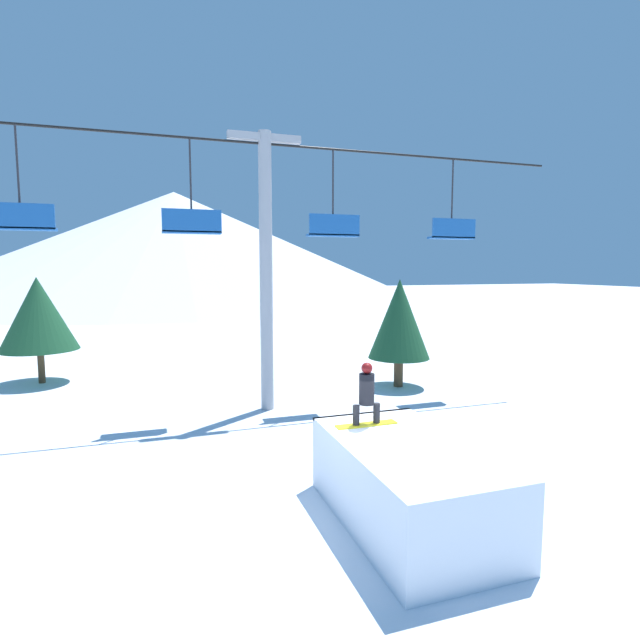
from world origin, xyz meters
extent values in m
plane|color=white|center=(0.00, 0.00, 0.00)|extent=(220.00, 220.00, 0.00)
cone|color=silver|center=(0.00, 72.63, 8.17)|extent=(74.90, 74.90, 16.35)
cube|color=white|center=(0.76, -0.85, 0.77)|extent=(2.35, 4.27, 1.54)
cube|color=silver|center=(0.76, 1.24, 1.51)|extent=(2.35, 0.10, 0.06)
cube|color=yellow|center=(0.48, 0.43, 1.56)|extent=(1.32, 0.26, 0.03)
cylinder|color=black|center=(0.24, 0.43, 1.78)|extent=(0.14, 0.14, 0.41)
cylinder|color=black|center=(0.71, 0.43, 1.78)|extent=(0.14, 0.14, 0.41)
cylinder|color=black|center=(0.48, 0.43, 2.31)|extent=(0.32, 0.32, 0.64)
sphere|color=maroon|center=(0.48, 0.43, 2.74)|extent=(0.23, 0.23, 0.23)
cylinder|color=#9E9EA3|center=(-0.05, 7.50, 4.58)|extent=(0.43, 0.43, 9.17)
cube|color=#9E9EA3|center=(-0.05, 7.50, 8.97)|extent=(2.40, 0.24, 0.24)
cylinder|color=black|center=(-0.05, 7.50, 8.77)|extent=(22.16, 0.08, 0.08)
cylinder|color=#28282D|center=(-7.11, 7.50, 7.33)|extent=(0.06, 0.06, 2.88)
cube|color=#195199|center=(-7.11, 7.50, 5.89)|extent=(1.80, 0.44, 0.08)
cube|color=#195199|center=(-7.11, 7.32, 6.24)|extent=(1.80, 0.08, 0.70)
cylinder|color=#28282D|center=(-2.40, 7.50, 7.33)|extent=(0.06, 0.06, 2.88)
cube|color=#195199|center=(-2.40, 7.50, 5.89)|extent=(1.80, 0.44, 0.08)
cube|color=#195199|center=(-2.40, 7.32, 6.24)|extent=(1.80, 0.08, 0.70)
cylinder|color=#28282D|center=(2.31, 7.50, 7.33)|extent=(0.06, 0.06, 2.88)
cube|color=#195199|center=(2.31, 7.50, 5.89)|extent=(1.80, 0.44, 0.08)
cube|color=#195199|center=(2.31, 7.32, 6.24)|extent=(1.80, 0.08, 0.70)
cylinder|color=#28282D|center=(7.02, 7.50, 7.33)|extent=(0.06, 0.06, 2.88)
cube|color=#195199|center=(7.02, 7.50, 5.89)|extent=(1.80, 0.44, 0.08)
cube|color=#195199|center=(7.02, 7.32, 6.24)|extent=(1.80, 0.08, 0.70)
cylinder|color=#4C3823|center=(5.69, 8.96, 0.59)|extent=(0.37, 0.37, 1.17)
cone|color=#194728|center=(5.69, 8.96, 2.76)|extent=(2.46, 2.46, 3.17)
cylinder|color=#4C3823|center=(-8.13, 14.27, 0.69)|extent=(0.27, 0.27, 1.38)
cone|color=#194728|center=(-8.13, 14.27, 2.90)|extent=(3.04, 3.04, 3.03)
camera|label=1|loc=(-3.65, -8.79, 4.80)|focal=28.00mm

